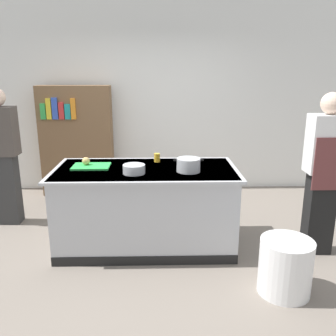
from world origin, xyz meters
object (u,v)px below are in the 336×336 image
person_guest (3,154)px  bookshelf (77,141)px  trash_bin (285,267)px  stock_pot (188,165)px  person_chef (324,171)px  mixing_bowl (134,169)px  onion (86,161)px  juice_cup (157,158)px

person_guest → bookshelf: person_guest is taller
trash_bin → stock_pot: bearing=134.7°
person_chef → mixing_bowl: bearing=79.8°
bookshelf → mixing_bowl: bearing=-62.6°
onion → bookshelf: 1.77m
stock_pot → person_guest: 2.39m
mixing_bowl → bookshelf: bearing=117.4°
onion → person_guest: size_ratio=0.05×
onion → juice_cup: (0.78, 0.18, -0.01)m
stock_pot → person_guest: size_ratio=0.18×
stock_pot → trash_bin: bearing=-45.3°
mixing_bowl → person_chef: 1.97m
juice_cup → stock_pot: bearing=-50.9°
juice_cup → trash_bin: size_ratio=0.20×
stock_pot → trash_bin: (0.80, -0.81, -0.72)m
stock_pot → mixing_bowl: (-0.57, -0.06, -0.02)m
stock_pot → juice_cup: bearing=129.1°
person_chef → bookshelf: (-2.99, 1.99, -0.06)m
trash_bin → person_guest: bearing=152.3°
trash_bin → person_guest: (-3.06, 1.60, 0.66)m
juice_cup → person_chef: (1.74, -0.48, -0.04)m
stock_pot → person_guest: (-2.25, 0.79, -0.06)m
onion → trash_bin: 2.29m
person_guest → onion: bearing=62.5°
stock_pot → trash_bin: 1.35m
person_chef → person_guest: same height
stock_pot → person_chef: 1.41m
onion → juice_cup: onion is taller
stock_pot → mixing_bowl: bearing=-173.8°
onion → stock_pot: (1.11, -0.22, 0.01)m
onion → person_chef: person_chef is taller
trash_bin → bookshelf: (-2.39, 2.73, 0.60)m
juice_cup → bookshelf: 1.97m
person_chef → person_guest: bearing=66.9°
juice_cup → person_chef: size_ratio=0.06×
mixing_bowl → trash_bin: 1.71m
onion → stock_pot: bearing=-11.3°
mixing_bowl → person_guest: (-1.69, 0.85, -0.04)m
onion → juice_cup: bearing=13.4°
trash_bin → person_guest: size_ratio=0.29×
juice_cup → trash_bin: 1.81m
onion → person_guest: person_guest is taller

